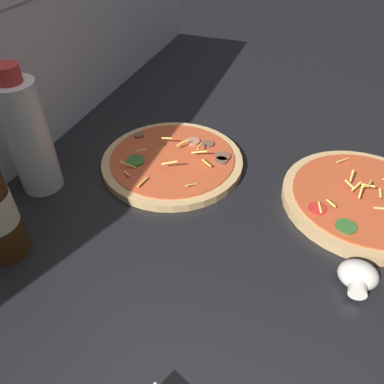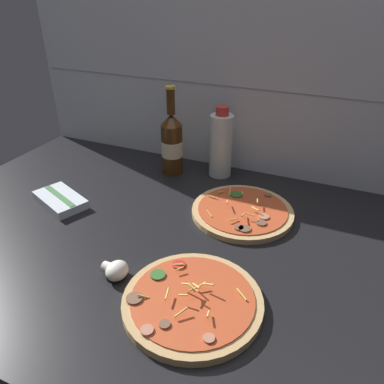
% 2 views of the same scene
% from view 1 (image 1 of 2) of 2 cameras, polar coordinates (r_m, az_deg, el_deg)
% --- Properties ---
extents(counter_slab, '(1.60, 0.90, 0.03)m').
position_cam_1_polar(counter_slab, '(0.68, 9.30, -2.60)').
color(counter_slab, black).
rests_on(counter_slab, ground).
extents(pizza_near, '(0.28, 0.28, 0.05)m').
position_cam_1_polar(pizza_near, '(0.72, 24.65, -1.08)').
color(pizza_near, tan).
rests_on(pizza_near, counter_slab).
extents(pizza_far, '(0.28, 0.28, 0.04)m').
position_cam_1_polar(pizza_far, '(0.75, -2.98, 4.75)').
color(pizza_far, tan).
rests_on(pizza_far, counter_slab).
extents(oil_bottle, '(0.07, 0.07, 0.23)m').
position_cam_1_polar(oil_bottle, '(0.70, -23.70, 7.75)').
color(oil_bottle, silver).
rests_on(oil_bottle, counter_slab).
extents(mushroom_left, '(0.06, 0.05, 0.04)m').
position_cam_1_polar(mushroom_left, '(0.58, 23.96, -11.67)').
color(mushroom_left, white).
rests_on(mushroom_left, counter_slab).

